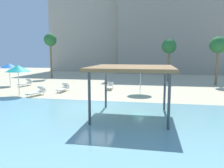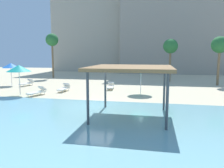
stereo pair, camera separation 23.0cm
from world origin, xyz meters
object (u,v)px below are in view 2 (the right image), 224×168
object	(u,v)px
beach_umbrella_teal_7	(19,68)
palm_tree_3	(220,46)
lounge_chair_3	(111,86)
lounge_chair_0	(64,88)
palm_tree_1	(170,47)
lounge_chair_1	(38,92)
lounge_chair_2	(27,83)
beach_umbrella_blue_5	(11,66)
beach_umbrella_teal_0	(141,68)
shade_pavilion	(131,69)
palm_tree_0	(52,41)

from	to	relation	value
beach_umbrella_teal_7	palm_tree_3	bearing A→B (deg)	28.10
lounge_chair_3	lounge_chair_0	bearing A→B (deg)	-69.25
palm_tree_1	lounge_chair_1	bearing A→B (deg)	-133.80
lounge_chair_1	palm_tree_1	xyz separation A→B (m)	(12.01, 12.52, 4.21)
lounge_chair_0	lounge_chair_2	distance (m)	6.41
beach_umbrella_teal_7	lounge_chair_2	world-z (taller)	beach_umbrella_teal_7
lounge_chair_2	palm_tree_3	distance (m)	22.53
beach_umbrella_teal_7	palm_tree_3	distance (m)	21.52
lounge_chair_1	lounge_chair_3	bearing A→B (deg)	144.59
palm_tree_3	beach_umbrella_blue_5	bearing A→B (deg)	-168.67
beach_umbrella_teal_0	beach_umbrella_blue_5	distance (m)	15.36
beach_umbrella_teal_0	beach_umbrella_teal_7	world-z (taller)	beach_umbrella_teal_7
shade_pavilion	lounge_chair_1	world-z (taller)	shade_pavilion
lounge_chair_0	palm_tree_3	distance (m)	18.01
lounge_chair_3	palm_tree_3	world-z (taller)	palm_tree_3
lounge_chair_1	lounge_chair_3	size ratio (longest dim) A/B	1.02
lounge_chair_2	lounge_chair_3	xyz separation A→B (m)	(9.99, -0.66, 0.00)
beach_umbrella_teal_0	lounge_chair_1	distance (m)	9.49
shade_pavilion	beach_umbrella_teal_0	bearing A→B (deg)	89.69
shade_pavilion	lounge_chair_2	distance (m)	16.97
beach_umbrella_teal_0	palm_tree_0	xyz separation A→B (m)	(-14.28, 11.25, 3.26)
lounge_chair_0	palm_tree_1	xyz separation A→B (m)	(10.58, 10.04, 4.21)
shade_pavilion	beach_umbrella_teal_7	bearing A→B (deg)	154.71
beach_umbrella_teal_0	lounge_chair_0	world-z (taller)	beach_umbrella_teal_0
lounge_chair_1	beach_umbrella_blue_5	bearing A→B (deg)	-113.80
shade_pavilion	lounge_chair_3	xyz separation A→B (m)	(-3.19, 9.75, -2.42)
shade_pavilion	beach_umbrella_blue_5	bearing A→B (deg)	145.79
palm_tree_0	palm_tree_3	bearing A→B (deg)	-10.15
beach_umbrella_teal_7	lounge_chair_3	size ratio (longest dim) A/B	1.37
lounge_chair_3	lounge_chair_1	bearing A→B (deg)	-56.76
palm_tree_0	beach_umbrella_blue_5	bearing A→B (deg)	-95.75
lounge_chair_0	palm_tree_1	bearing A→B (deg)	134.01
palm_tree_0	palm_tree_1	xyz separation A→B (m)	(17.41, -1.40, -1.07)
lounge_chair_0	lounge_chair_3	world-z (taller)	same
lounge_chair_2	lounge_chair_3	bearing A→B (deg)	95.10
beach_umbrella_teal_0	lounge_chair_3	distance (m)	4.28
lounge_chair_1	lounge_chair_3	distance (m)	7.28
beach_umbrella_blue_5	palm_tree_3	xyz separation A→B (m)	(23.59, 4.73, 2.25)
lounge_chair_3	palm_tree_1	size ratio (longest dim) A/B	0.35
beach_umbrella_teal_7	palm_tree_0	bearing A→B (deg)	105.10
lounge_chair_0	palm_tree_3	world-z (taller)	palm_tree_3
shade_pavilion	lounge_chair_3	size ratio (longest dim) A/B	2.35
lounge_chair_0	palm_tree_0	size ratio (longest dim) A/B	0.28
lounge_chair_2	palm_tree_0	distance (m)	10.20
lounge_chair_1	palm_tree_1	distance (m)	17.85
beach_umbrella_teal_7	palm_tree_0	world-z (taller)	palm_tree_0
beach_umbrella_teal_7	palm_tree_3	size ratio (longest dim) A/B	0.47
palm_tree_3	lounge_chair_0	bearing A→B (deg)	-155.08
beach_umbrella_teal_0	lounge_chair_3	xyz separation A→B (m)	(-3.24, 1.93, -2.02)
palm_tree_0	palm_tree_3	world-z (taller)	palm_tree_0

